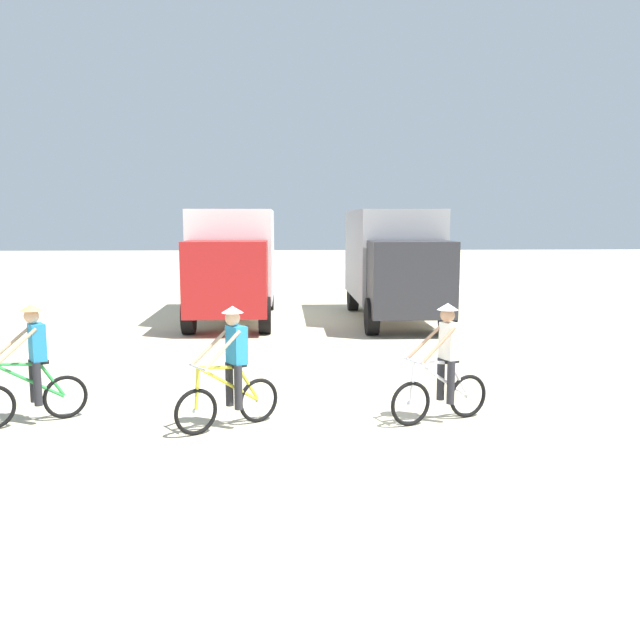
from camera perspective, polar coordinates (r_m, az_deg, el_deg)
The scene contains 6 objects.
ground_plane at distance 9.65m, azimuth 4.70°, elevation -10.17°, with size 120.00×120.00×0.00m, color beige.
box_truck_avon_van at distance 21.20m, azimuth -7.21°, elevation 5.08°, with size 2.40×6.75×3.35m.
box_truck_grey_hauler at distance 21.05m, azimuth 6.18°, elevation 5.07°, with size 2.42×6.76×3.35m.
cyclist_orange_shirt at distance 11.18m, azimuth -22.83°, elevation -3.75°, with size 1.50×0.96×1.82m.
cyclist_cowboy_hat at distance 10.18m, azimuth -7.40°, elevation -4.30°, with size 1.47×1.02×1.82m.
cyclist_near_camera at distance 10.59m, azimuth 10.26°, elevation -3.87°, with size 1.62×0.78×1.82m.
Camera 1 is at (-1.24, -9.07, 3.06)m, focal length 38.52 mm.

